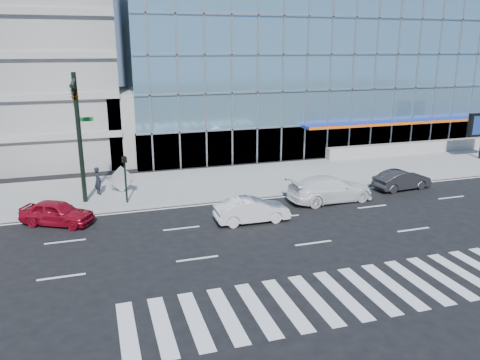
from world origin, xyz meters
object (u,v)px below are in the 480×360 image
object	(u,v)px
dark_sedan	(402,180)
tilted_panel	(121,179)
traffic_signal	(76,109)
pedestrian	(98,181)
red_sedan	(57,213)
white_sedan	(252,210)
white_suv	(330,189)
ped_signal_post	(125,172)

from	to	relation	value
dark_sedan	tilted_panel	distance (m)	19.22
traffic_signal	dark_sedan	distance (m)	21.80
traffic_signal	pedestrian	bearing A→B (deg)	72.85
traffic_signal	pedestrian	distance (m)	5.85
traffic_signal	red_sedan	distance (m)	5.97
white_sedan	pedestrian	bearing A→B (deg)	48.04
white_suv	traffic_signal	bearing A→B (deg)	76.96
white_suv	red_sedan	world-z (taller)	white_suv
traffic_signal	ped_signal_post	bearing A→B (deg)	8.52
white_sedan	ped_signal_post	bearing A→B (deg)	52.45
white_suv	pedestrian	size ratio (longest dim) A/B	3.04
ped_signal_post	tilted_panel	world-z (taller)	ped_signal_post
tilted_panel	white_suv	bearing A→B (deg)	-26.58
traffic_signal	pedestrian	xyz separation A→B (m)	(0.85, 2.76, -5.09)
traffic_signal	white_suv	distance (m)	16.17
ped_signal_post	dark_sedan	world-z (taller)	ped_signal_post
traffic_signal	ped_signal_post	world-z (taller)	traffic_signal
ped_signal_post	dark_sedan	size ratio (longest dim) A/B	0.73
traffic_signal	pedestrian	size ratio (longest dim) A/B	4.33
red_sedan	tilted_panel	xyz separation A→B (m)	(3.83, 4.59, 0.38)
ped_signal_post	white_suv	size ratio (longest dim) A/B	0.53
white_suv	red_sedan	bearing A→B (deg)	84.30
dark_sedan	white_suv	bearing A→B (deg)	92.07
ped_signal_post	white_sedan	xyz separation A→B (m)	(6.51, -5.13, -1.44)
dark_sedan	pedestrian	size ratio (longest dim) A/B	2.23
red_sedan	pedestrian	world-z (taller)	pedestrian
dark_sedan	pedestrian	distance (m)	20.70
traffic_signal	ped_signal_post	xyz separation A→B (m)	(2.50, 0.37, -4.02)
traffic_signal	white_suv	world-z (taller)	traffic_signal
white_sedan	dark_sedan	world-z (taller)	white_sedan
white_sedan	tilted_panel	distance (m)	10.01
white_suv	pedestrian	bearing A→B (deg)	66.09
red_sedan	tilted_panel	size ratio (longest dim) A/B	3.12
red_sedan	ped_signal_post	bearing A→B (deg)	-31.99
white_suv	tilted_panel	bearing A→B (deg)	63.96
red_sedan	white_suv	bearing A→B (deg)	-64.61
white_sedan	dark_sedan	xyz separation A→B (m)	(12.00, 2.80, -0.02)
dark_sedan	red_sedan	bearing A→B (deg)	84.12
red_sedan	pedestrian	distance (m)	5.19
ped_signal_post	tilted_panel	size ratio (longest dim) A/B	2.31
ped_signal_post	red_sedan	distance (m)	4.79
white_suv	pedestrian	xyz separation A→B (m)	(-14.16, 5.53, 0.26)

